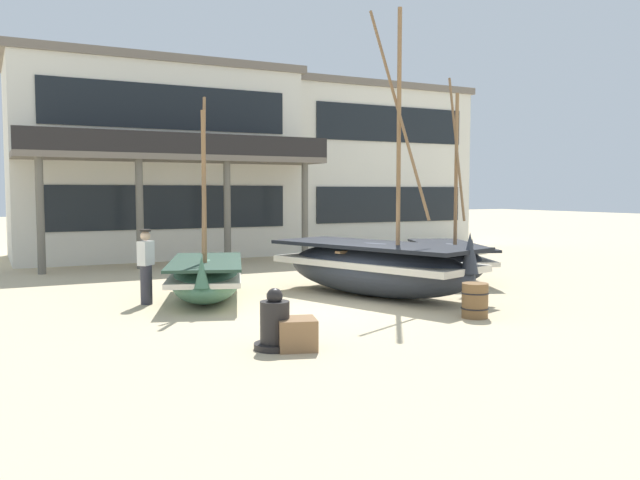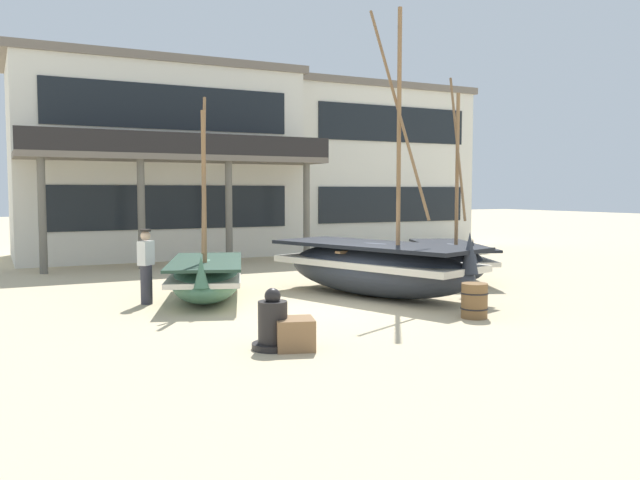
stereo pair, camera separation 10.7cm
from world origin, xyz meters
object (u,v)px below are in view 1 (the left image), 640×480
harbor_building_main (154,161)px  harbor_building_annex (360,167)px  cargo_crate (297,334)px  capstan_winch (275,325)px  fishing_boat_centre_large (376,267)px  fishing_boat_far_right (206,278)px  wooden_barrel (475,301)px  fishing_boat_near_left (450,259)px  fisherman_by_hull (146,267)px

harbor_building_main → harbor_building_annex: 10.28m
cargo_crate → harbor_building_annex: harbor_building_annex is taller
harbor_building_main → cargo_crate: bearing=-95.6°
capstan_winch → cargo_crate: bearing=-30.5°
fishing_boat_centre_large → fishing_boat_far_right: size_ratio=1.45×
cargo_crate → wooden_barrel: bearing=9.9°
fishing_boat_near_left → capstan_winch: bearing=-145.2°
capstan_winch → cargo_crate: size_ratio=1.64×
wooden_barrel → harbor_building_annex: harbor_building_annex is taller
fishing_boat_centre_large → fisherman_by_hull: size_ratio=4.04×
fishing_boat_centre_large → fishing_boat_near_left: bearing=24.7°
capstan_winch → harbor_building_main: 16.90m
fishing_boat_near_left → fishing_boat_centre_large: size_ratio=0.85×
fisherman_by_hull → harbor_building_annex: (13.02, 12.63, 2.88)m
fishing_boat_near_left → harbor_building_annex: harbor_building_annex is taller
wooden_barrel → fishing_boat_centre_large: bearing=94.8°
harbor_building_annex → cargo_crate: bearing=-123.3°
fishing_boat_near_left → fishing_boat_far_right: fishing_boat_near_left is taller
fishing_boat_centre_large → harbor_building_main: harbor_building_main is taller
fishing_boat_far_right → cargo_crate: bearing=-91.7°
fishing_boat_centre_large → harbor_building_main: 13.19m
fishing_boat_near_left → fishing_boat_far_right: bearing=-177.3°
fishing_boat_centre_large → harbor_building_main: size_ratio=0.63×
wooden_barrel → cargo_crate: 4.35m
harbor_building_main → harbor_building_annex: size_ratio=1.17×
harbor_building_annex → fishing_boat_centre_large: bearing=-119.2°
fishing_boat_centre_large → wooden_barrel: bearing=-85.2°
fishing_boat_near_left → capstan_winch: fishing_boat_near_left is taller
fishing_boat_near_left → cargo_crate: 9.40m
fishing_boat_centre_large → fisherman_by_hull: (-5.21, 1.34, 0.12)m
fishing_boat_far_right → cargo_crate: fishing_boat_far_right is taller
fishing_boat_near_left → capstan_winch: (-7.83, -5.45, -0.19)m
harbor_building_annex → wooden_barrel: bearing=-113.6°
fishing_boat_centre_large → fishing_boat_far_right: bearing=161.9°
harbor_building_main → fishing_boat_near_left: bearing=-61.8°
harbor_building_annex → fishing_boat_far_right: bearing=-132.6°
fishing_boat_far_right → wooden_barrel: size_ratio=6.73×
fisherman_by_hull → harbor_building_main: size_ratio=0.15×
fisherman_by_hull → wooden_barrel: size_ratio=2.41×
fishing_boat_near_left → wooden_barrel: bearing=-123.6°
fisherman_by_hull → harbor_building_annex: bearing=44.1°
fishing_boat_far_right → fisherman_by_hull: (-1.36, 0.08, 0.31)m
cargo_crate → harbor_building_main: size_ratio=0.06×
fishing_boat_far_right → capstan_winch: fishing_boat_far_right is taller
fishing_boat_far_right → fisherman_by_hull: fishing_boat_far_right is taller
fishing_boat_near_left → capstan_winch: 9.54m
cargo_crate → harbor_building_annex: bearing=56.7°
cargo_crate → harbor_building_annex: 21.79m
fishing_boat_far_right → cargo_crate: (-0.16, -5.28, -0.27)m
capstan_winch → fishing_boat_centre_large: bearing=41.6°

